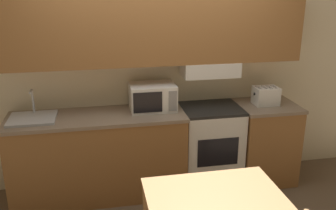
# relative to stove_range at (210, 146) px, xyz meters

# --- Properties ---
(ground_plane) EXTENTS (16.00, 16.00, 0.00)m
(ground_plane) POSITION_rel_stove_range_xyz_m (-0.59, 0.28, -0.46)
(ground_plane) COLOR brown
(wall_back) EXTENTS (5.51, 0.38, 2.55)m
(wall_back) POSITION_rel_stove_range_xyz_m (-0.58, 0.21, 1.06)
(wall_back) COLOR beige
(wall_back) RESTS_ON ground_plane
(lower_counter_main) EXTENTS (1.83, 0.61, 0.92)m
(lower_counter_main) POSITION_rel_stove_range_xyz_m (-1.24, -0.02, 0.00)
(lower_counter_main) COLOR #936033
(lower_counter_main) RESTS_ON ground_plane
(lower_counter_right_stub) EXTENTS (0.65, 0.61, 0.92)m
(lower_counter_right_stub) POSITION_rel_stove_range_xyz_m (0.65, -0.02, 0.00)
(lower_counter_right_stub) COLOR #936033
(lower_counter_right_stub) RESTS_ON ground_plane
(stove_range) EXTENTS (0.64, 0.56, 0.92)m
(stove_range) POSITION_rel_stove_range_xyz_m (0.00, 0.00, 0.00)
(stove_range) COLOR white
(stove_range) RESTS_ON ground_plane
(microwave) EXTENTS (0.48, 0.37, 0.28)m
(microwave) POSITION_rel_stove_range_xyz_m (-0.64, 0.07, 0.60)
(microwave) COLOR white
(microwave) RESTS_ON lower_counter_main
(toaster) EXTENTS (0.27, 0.21, 0.20)m
(toaster) POSITION_rel_stove_range_xyz_m (0.62, -0.01, 0.56)
(toaster) COLOR white
(toaster) RESTS_ON lower_counter_right_stub
(sink_basin) EXTENTS (0.46, 0.40, 0.28)m
(sink_basin) POSITION_rel_stove_range_xyz_m (-1.87, -0.02, 0.48)
(sink_basin) COLOR #B7BABF
(sink_basin) RESTS_ON lower_counter_main
(dining_table) EXTENTS (1.03, 0.81, 0.72)m
(dining_table) POSITION_rel_stove_range_xyz_m (-0.40, -1.43, 0.16)
(dining_table) COLOR #B27F4C
(dining_table) RESTS_ON ground_plane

